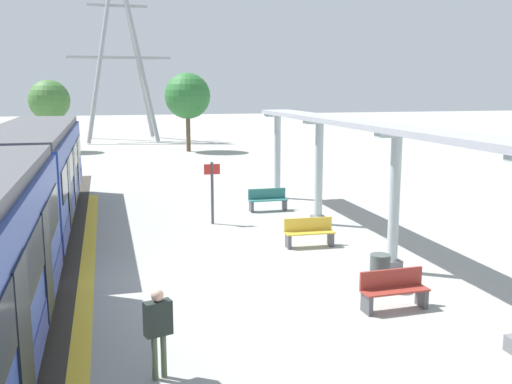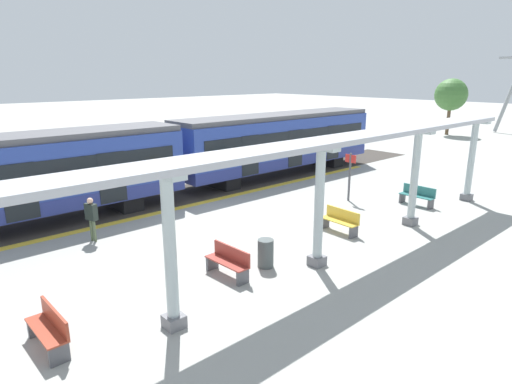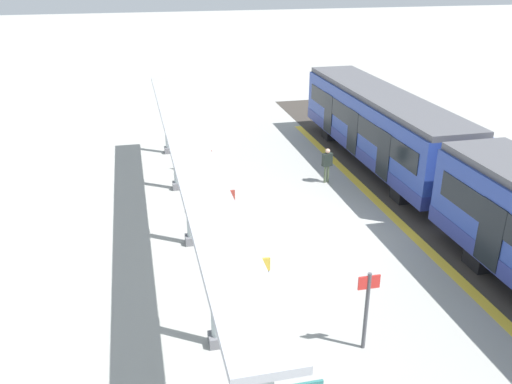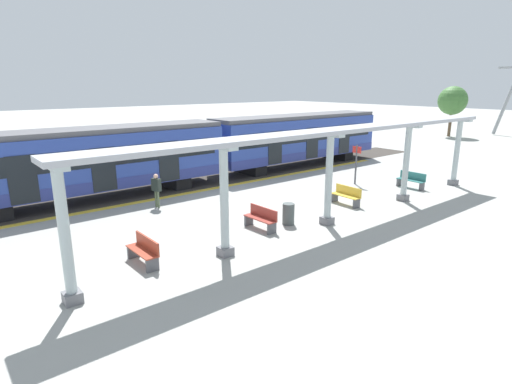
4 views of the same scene
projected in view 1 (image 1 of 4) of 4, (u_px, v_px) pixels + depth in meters
The scene contains 17 objects.
ground_plane at pixel (251, 280), 14.58m from camera, with size 176.00×176.00×0.00m, color #9D9D97.
tactile_edge_strip at pixel (85, 294), 13.59m from camera, with size 0.39×26.06×0.01m, color yellow.
trackbed at pixel (3, 301), 13.14m from camera, with size 3.20×38.06×0.01m, color #38332D.
train_far_carriage at pixel (35, 173), 20.09m from camera, with size 2.65×13.18×3.48m.
canopy_pillar_third at pixel (394, 202), 14.99m from camera, with size 1.10×0.44×3.65m.
canopy_pillar_fourth at pixel (319, 172), 20.23m from camera, with size 1.10×0.44×3.65m.
canopy_pillar_fifth at pixel (277, 156), 25.03m from camera, with size 1.10×0.44×3.65m.
canopy_beam at pixel (390, 128), 15.02m from camera, with size 1.20×21.11×0.16m, color #A8AAB2.
bench_near_end at pixel (268, 199), 22.67m from camera, with size 1.50×0.45×0.86m.
bench_mid_platform at pixel (393, 289), 12.64m from camera, with size 1.52×0.50×0.86m.
bench_far_end at pixel (309, 232), 17.61m from camera, with size 1.52×0.50×0.86m.
trash_bin at pixel (380, 272), 13.84m from camera, with size 0.48×0.48×0.86m, color #464E4E.
platform_info_sign at pixel (212, 187), 20.34m from camera, with size 0.56×0.10×2.20m.
passenger_waiting_near_edge at pixel (158, 323), 9.51m from camera, with size 0.49×0.32×1.56m.
electricity_pylon at pixel (119, 47), 50.77m from camera, with size 8.89×6.19×16.11m.
tree_left_background at pixel (49, 101), 42.56m from camera, with size 2.99×2.99×5.28m.
tree_right_background at pixel (188, 96), 42.76m from camera, with size 3.37×3.37×5.79m.
Camera 1 is at (-3.40, -13.53, 4.79)m, focal length 40.79 mm.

